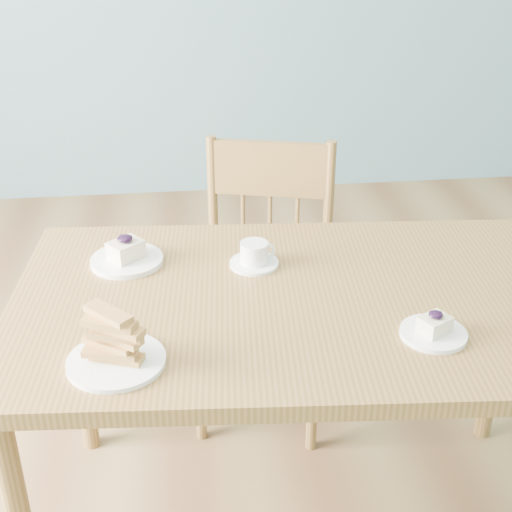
# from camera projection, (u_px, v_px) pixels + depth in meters

# --- Properties ---
(room) EXTENTS (5.01, 5.01, 2.71)m
(room) POSITION_uv_depth(u_px,v_px,m) (269.00, 16.00, 1.22)
(room) COLOR olive
(room) RESTS_ON ground
(dining_table) EXTENTS (1.40, 0.87, 0.72)m
(dining_table) POSITION_uv_depth(u_px,v_px,m) (306.00, 322.00, 1.65)
(dining_table) COLOR olive
(dining_table) RESTS_ON ground
(dining_chair) EXTENTS (0.48, 0.47, 0.88)m
(dining_chair) POSITION_uv_depth(u_px,v_px,m) (265.00, 286.00, 2.20)
(dining_chair) COLOR olive
(dining_chair) RESTS_ON ground
(cheesecake_plate_near) EXTENTS (0.14, 0.14, 0.06)m
(cheesecake_plate_near) POSITION_uv_depth(u_px,v_px,m) (434.00, 330.00, 1.46)
(cheesecake_plate_near) COLOR white
(cheesecake_plate_near) RESTS_ON dining_table
(cheesecake_plate_far) EXTENTS (0.18, 0.18, 0.07)m
(cheesecake_plate_far) POSITION_uv_depth(u_px,v_px,m) (126.00, 256.00, 1.74)
(cheesecake_plate_far) COLOR white
(cheesecake_plate_far) RESTS_ON dining_table
(coffee_cup) EXTENTS (0.12, 0.12, 0.06)m
(coffee_cup) POSITION_uv_depth(u_px,v_px,m) (255.00, 256.00, 1.73)
(coffee_cup) COLOR white
(coffee_cup) RESTS_ON dining_table
(biscotti_plate) EXTENTS (0.19, 0.19, 0.12)m
(biscotti_plate) POSITION_uv_depth(u_px,v_px,m) (115.00, 346.00, 1.37)
(biscotti_plate) COLOR white
(biscotti_plate) RESTS_ON dining_table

